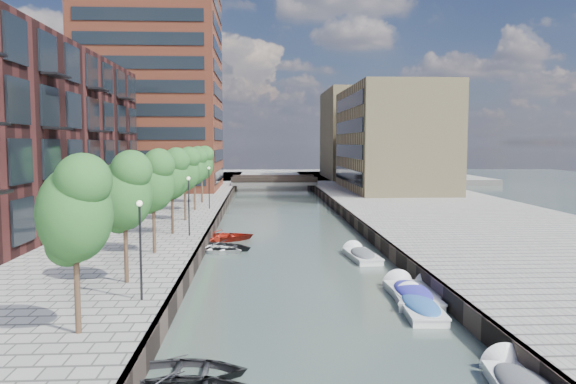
{
  "coord_description": "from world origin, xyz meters",
  "views": [
    {
      "loc": [
        -2.34,
        -14.94,
        7.46
      ],
      "look_at": [
        0.0,
        29.94,
        3.5
      ],
      "focal_mm": 35.0,
      "sensor_mm": 36.0,
      "label": 1
    }
  ],
  "objects": [
    {
      "name": "lamp_1",
      "position": [
        -7.2,
        24.0,
        3.51
      ],
      "size": [
        0.24,
        0.24,
        4.12
      ],
      "color": "black",
      "rests_on": "quay_left"
    },
    {
      "name": "sloop_0",
      "position": [
        -4.77,
        2.44,
        0.0
      ],
      "size": [
        4.15,
        2.99,
        0.85
      ],
      "primitive_type": "imported",
      "rotation": [
        0.0,
        0.0,
        1.56
      ],
      "color": "#242427",
      "rests_on": "ground"
    },
    {
      "name": "lamp_0",
      "position": [
        -7.2,
        8.0,
        3.51
      ],
      "size": [
        0.24,
        0.24,
        4.12
      ],
      "color": "black",
      "rests_on": "quay_left"
    },
    {
      "name": "motorboat_3",
      "position": [
        4.92,
        11.23,
        0.2
      ],
      "size": [
        1.84,
        4.95,
        1.64
      ],
      "color": "silver",
      "rests_on": "ground"
    },
    {
      "name": "tan_block_far",
      "position": [
        16.0,
        88.0,
        9.0
      ],
      "size": [
        12.0,
        20.0,
        16.0
      ],
      "primitive_type": "cube",
      "color": "tan",
      "rests_on": "quay_right"
    },
    {
      "name": "motorboat_4",
      "position": [
        4.23,
        20.56,
        0.18
      ],
      "size": [
        1.97,
        4.63,
        1.5
      ],
      "color": "silver",
      "rests_on": "ground"
    },
    {
      "name": "quay_wall_left",
      "position": [
        -6.1,
        40.0,
        0.5
      ],
      "size": [
        0.25,
        140.0,
        1.0
      ],
      "primitive_type": "cube",
      "color": "#332823",
      "rests_on": "ground"
    },
    {
      "name": "tree_6",
      "position": [
        -8.5,
        46.0,
        5.31
      ],
      "size": [
        2.5,
        2.5,
        5.95
      ],
      "color": "#382619",
      "rests_on": "quay_left"
    },
    {
      "name": "tree_2",
      "position": [
        -8.5,
        18.0,
        5.31
      ],
      "size": [
        2.5,
        2.5,
        5.95
      ],
      "color": "#382619",
      "rests_on": "quay_left"
    },
    {
      "name": "car",
      "position": [
        11.82,
        67.05,
        1.65
      ],
      "size": [
        2.16,
        4.01,
        1.29
      ],
      "primitive_type": "imported",
      "rotation": [
        0.0,
        0.0,
        -0.17
      ],
      "color": "#999B9D",
      "rests_on": "quay_right"
    },
    {
      "name": "apartment_block",
      "position": [
        -20.0,
        30.0,
        8.0
      ],
      "size": [
        8.0,
        38.0,
        14.0
      ],
      "primitive_type": "cube",
      "color": "black",
      "rests_on": "quay_left"
    },
    {
      "name": "tree_0",
      "position": [
        -8.5,
        4.0,
        5.31
      ],
      "size": [
        2.5,
        2.5,
        5.95
      ],
      "color": "#382619",
      "rests_on": "quay_left"
    },
    {
      "name": "far_closure",
      "position": [
        0.0,
        100.0,
        0.5
      ],
      "size": [
        80.0,
        40.0,
        1.0
      ],
      "primitive_type": "cube",
      "color": "gray",
      "rests_on": "ground"
    },
    {
      "name": "water",
      "position": [
        0.0,
        40.0,
        0.0
      ],
      "size": [
        300.0,
        300.0,
        0.0
      ],
      "primitive_type": "plane",
      "color": "#38473F",
      "rests_on": "ground"
    },
    {
      "name": "tan_block_near",
      "position": [
        16.0,
        62.0,
        8.0
      ],
      "size": [
        12.0,
        25.0,
        14.0
      ],
      "primitive_type": "cube",
      "color": "tan",
      "rests_on": "quay_right"
    },
    {
      "name": "sloop_3",
      "position": [
        -5.4,
        23.13,
        0.0
      ],
      "size": [
        4.97,
        4.35,
        0.86
      ],
      "primitive_type": "imported",
      "rotation": [
        0.0,
        0.0,
        1.16
      ],
      "color": "white",
      "rests_on": "ground"
    },
    {
      "name": "tree_3",
      "position": [
        -8.5,
        25.0,
        5.31
      ],
      "size": [
        2.5,
        2.5,
        5.95
      ],
      "color": "#382619",
      "rests_on": "quay_left"
    },
    {
      "name": "sloop_4",
      "position": [
        -4.9,
        23.91,
        0.0
      ],
      "size": [
        5.19,
        4.53,
        0.9
      ],
      "primitive_type": "imported",
      "rotation": [
        0.0,
        0.0,
        1.17
      ],
      "color": "#232326",
      "rests_on": "ground"
    },
    {
      "name": "sloop_2",
      "position": [
        -5.19,
        27.7,
        0.0
      ],
      "size": [
        5.55,
        4.42,
        1.03
      ],
      "primitive_type": "imported",
      "rotation": [
        0.0,
        0.0,
        1.76
      ],
      "color": "#9D1D11",
      "rests_on": "ground"
    },
    {
      "name": "motorboat_2",
      "position": [
        5.67,
        11.17,
        0.1
      ],
      "size": [
        3.46,
        5.14,
        1.63
      ],
      "color": "#B5B5B3",
      "rests_on": "ground"
    },
    {
      "name": "quay_wall_right",
      "position": [
        6.1,
        40.0,
        0.5
      ],
      "size": [
        0.25,
        140.0,
        1.0
      ],
      "primitive_type": "cube",
      "color": "#332823",
      "rests_on": "ground"
    },
    {
      "name": "quay_right",
      "position": [
        16.0,
        40.0,
        0.5
      ],
      "size": [
        20.0,
        140.0,
        1.0
      ],
      "primitive_type": "cube",
      "color": "gray",
      "rests_on": "ground"
    },
    {
      "name": "motorboat_0",
      "position": [
        4.74,
        9.17,
        0.18
      ],
      "size": [
        1.82,
        4.58,
        1.5
      ],
      "color": "silver",
      "rests_on": "ground"
    },
    {
      "name": "tree_1",
      "position": [
        -8.5,
        11.0,
        5.31
      ],
      "size": [
        2.5,
        2.5,
        5.95
      ],
      "color": "#382619",
      "rests_on": "quay_left"
    },
    {
      "name": "tower",
      "position": [
        -17.0,
        65.0,
        16.0
      ],
      "size": [
        18.0,
        18.0,
        30.0
      ],
      "primitive_type": "cube",
      "color": "brown",
      "rests_on": "quay_left"
    },
    {
      "name": "lamp_2",
      "position": [
        -7.2,
        40.0,
        3.51
      ],
      "size": [
        0.24,
        0.24,
        4.12
      ],
      "color": "black",
      "rests_on": "quay_left"
    },
    {
      "name": "tree_5",
      "position": [
        -8.5,
        39.0,
        5.31
      ],
      "size": [
        2.5,
        2.5,
        5.95
      ],
      "color": "#382619",
      "rests_on": "quay_left"
    },
    {
      "name": "tree_4",
      "position": [
        -8.5,
        32.0,
        5.31
      ],
      "size": [
        2.5,
        2.5,
        5.95
      ],
      "color": "#382619",
      "rests_on": "quay_left"
    },
    {
      "name": "bridge",
      "position": [
        0.0,
        72.0,
        1.39
      ],
      "size": [
        13.0,
        6.0,
        1.3
      ],
      "color": "gray",
      "rests_on": "ground"
    }
  ]
}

